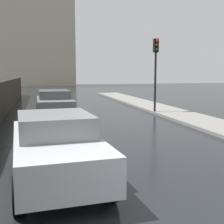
{
  "coord_description": "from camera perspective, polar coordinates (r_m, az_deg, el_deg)",
  "views": [
    {
      "loc": [
        -2.34,
        -2.93,
        2.36
      ],
      "look_at": [
        0.44,
        8.61,
        0.81
      ],
      "focal_mm": 48.37,
      "sensor_mm": 36.0,
      "label": 1
    }
  ],
  "objects": [
    {
      "name": "car_grey_near_kerb",
      "position": [
        16.65,
        -10.83,
        1.76
      ],
      "size": [
        1.93,
        4.3,
        1.41
      ],
      "rotation": [
        0.0,
        0.0,
        3.16
      ],
      "color": "slate",
      "rests_on": "ground"
    },
    {
      "name": "distant_tower",
      "position": [
        57.29,
        -14.39,
        18.77
      ],
      "size": [
        14.13,
        7.43,
        27.68
      ],
      "color": "#B2A88E",
      "rests_on": "ground"
    },
    {
      "name": "traffic_light",
      "position": [
        17.44,
        8.27,
        9.47
      ],
      "size": [
        0.26,
        0.39,
        4.11
      ],
      "color": "black",
      "rests_on": "sidewalk_strip"
    },
    {
      "name": "car_silver_mid_road",
      "position": [
        6.71,
        -10.66,
        -6.39
      ],
      "size": [
        2.04,
        4.41,
        1.49
      ],
      "rotation": [
        0.0,
        0.0,
        3.21
      ],
      "color": "#B2B5BA",
      "rests_on": "ground"
    }
  ]
}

